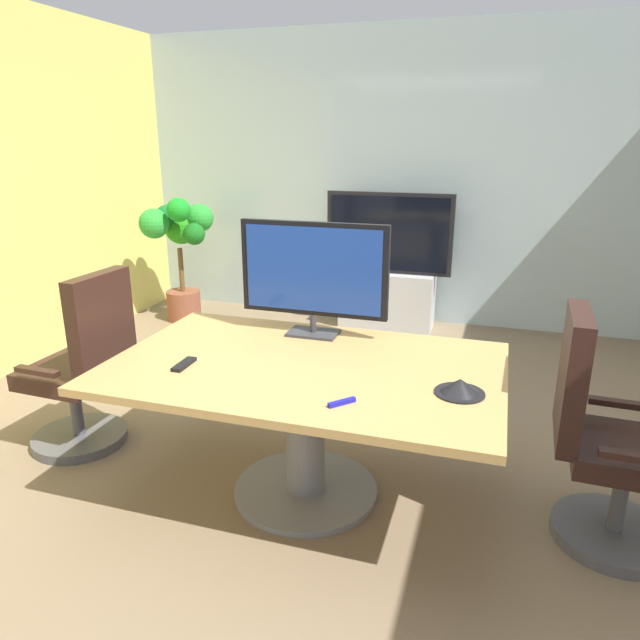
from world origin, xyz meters
TOP-DOWN VIEW (x-y plane):
  - ground_plane at (0.00, 0.00)m, footprint 7.20×7.20m
  - wall_back_glass_partition at (0.00, 3.10)m, footprint 5.42×0.10m
  - conference_table at (0.11, -0.15)m, footprint 1.92×1.22m
  - office_chair_left at (-1.30, -0.08)m, footprint 0.60×0.58m
  - office_chair_right at (1.51, -0.07)m, footprint 0.60×0.58m
  - tv_monitor at (0.01, 0.29)m, footprint 0.84×0.18m
  - wall_display_unit at (-0.04, 2.74)m, footprint 1.20×0.36m
  - potted_plant at (-2.07, 2.37)m, footprint 0.58×0.66m
  - conference_phone at (0.87, -0.28)m, footprint 0.22×0.22m
  - remote_control at (-0.45, -0.36)m, footprint 0.05×0.17m
  - whiteboard_marker at (0.41, -0.53)m, footprint 0.10×0.11m

SIDE VIEW (x-z plane):
  - ground_plane at x=0.00m, z-range 0.00..0.00m
  - wall_display_unit at x=-0.04m, z-range -0.21..1.10m
  - office_chair_left at x=-1.30m, z-range -0.09..1.00m
  - office_chair_right at x=1.51m, z-range -0.09..1.00m
  - conference_table at x=0.11m, z-range 0.19..0.92m
  - remote_control at x=-0.45m, z-range 0.74..0.75m
  - whiteboard_marker at x=0.41m, z-range 0.74..0.76m
  - conference_phone at x=0.87m, z-range 0.73..0.80m
  - potted_plant at x=-2.07m, z-range 0.17..1.43m
  - tv_monitor at x=0.01m, z-range 0.78..1.41m
  - wall_back_glass_partition at x=0.00m, z-range 0.00..2.80m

